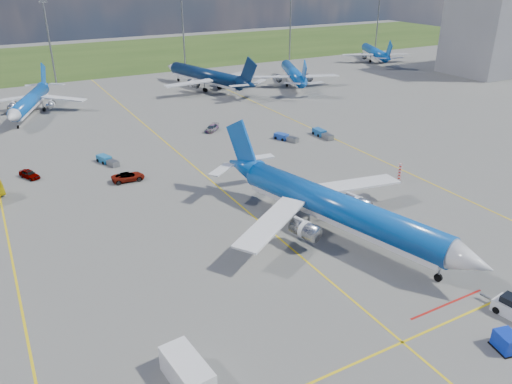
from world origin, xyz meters
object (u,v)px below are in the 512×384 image
bg_jet_ene (374,61)px  main_airliner (336,235)px  bg_jet_n (206,89)px  service_car_c (212,128)px  baggage_tug_e (322,134)px  baggage_tug_c (107,160)px  service_car_a (29,174)px  warning_post (400,173)px  bg_jet_ne (293,85)px  service_van (187,372)px  service_car_b (128,177)px  baggage_tug_w (285,138)px  bg_jet_nnw (33,114)px  uld_container (507,342)px

bg_jet_ene → main_airliner: size_ratio=0.81×
bg_jet_n → bg_jet_ene: size_ratio=1.18×
service_car_c → baggage_tug_e: size_ratio=0.79×
main_airliner → baggage_tug_c: (-19.49, 39.34, 0.55)m
bg_jet_ene → baggage_tug_e: bg_jet_ene is taller
service_car_a → baggage_tug_c: bearing=-24.0°
warning_post → main_airliner: 21.23m
bg_jet_ne → service_car_a: (-74.50, -37.55, 0.68)m
bg_jet_ne → service_van: bg_jet_ne is taller
service_car_b → baggage_tug_w: bearing=-78.8°
service_van → bg_jet_ne: bearing=47.2°
baggage_tug_w → service_car_c: bearing=107.2°
bg_jet_nnw → bg_jet_ne: size_ratio=0.95×
main_airliner → baggage_tug_c: size_ratio=7.76×
bg_jet_n → bg_jet_ene: bg_jet_n is taller
baggage_tug_w → bg_jet_n: bearing=62.2°
bg_jet_n → bg_jet_ene: bearing=174.8°
service_car_a → warning_post: bearing=-56.5°
main_airliner → uld_container: 24.03m
uld_container → service_car_c: bearing=100.3°
main_airliner → baggage_tug_e: 39.99m
bg_jet_nnw → bg_jet_ne: 69.51m
warning_post → baggage_tug_w: size_ratio=0.57×
baggage_tug_c → baggage_tug_e: bearing=-26.3°
baggage_tug_w → uld_container: bearing=-125.7°
service_car_c → bg_jet_n: bearing=116.2°
main_airliner → service_car_a: size_ratio=10.45×
uld_container → service_car_c: (3.31, 71.42, -0.19)m
bg_jet_ene → service_car_c: bearing=53.5°
bg_jet_nnw → service_car_b: 49.90m
service_van → service_car_a: 53.30m
bg_jet_ne → baggage_tug_e: bg_jet_ne is taller
baggage_tug_w → bg_jet_nnw: bearing=110.3°
service_van → baggage_tug_w: service_van is taller
bg_jet_ne → service_car_b: bg_jet_ne is taller
bg_jet_n → uld_container: bearing=66.4°
warning_post → bg_jet_n: bearing=90.5°
uld_container → service_car_b: bearing=122.3°
service_car_c → baggage_tug_w: bearing=-1.8°
bg_jet_ne → service_car_c: bg_jet_ne is taller
uld_container → service_van: (-26.46, 9.91, 0.40)m
uld_container → baggage_tug_c: size_ratio=0.38×
bg_jet_nnw → bg_jet_ne: bearing=18.5°
uld_container → baggage_tug_c: 66.46m
service_car_c → main_airliner: bearing=-46.4°
service_car_a → service_car_c: size_ratio=0.92×
bg_jet_n → service_car_a: 67.29m
warning_post → bg_jet_nnw: (-46.15, 70.10, -1.50)m
baggage_tug_c → bg_jet_nnw: bearing=82.4°
main_airliner → service_van: 29.48m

